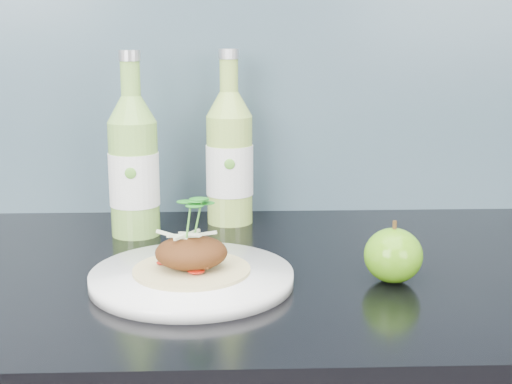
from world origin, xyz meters
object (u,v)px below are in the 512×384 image
cider_bottle_left (134,167)px  cider_bottle_right (230,158)px  green_apple (393,255)px  dinner_plate (192,278)px

cider_bottle_left → cider_bottle_right: size_ratio=1.00×
green_apple → cider_bottle_right: (-0.20, 0.28, 0.07)m
green_apple → cider_bottle_right: size_ratio=0.33×
cider_bottle_left → cider_bottle_right: 0.16m
dinner_plate → cider_bottle_right: 0.30m
dinner_plate → cider_bottle_left: cider_bottle_left is taller
dinner_plate → cider_bottle_right: cider_bottle_right is taller
green_apple → cider_bottle_left: 0.41m
dinner_plate → green_apple: bearing=-0.2°
cider_bottle_left → cider_bottle_right: (0.14, 0.07, 0.00)m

